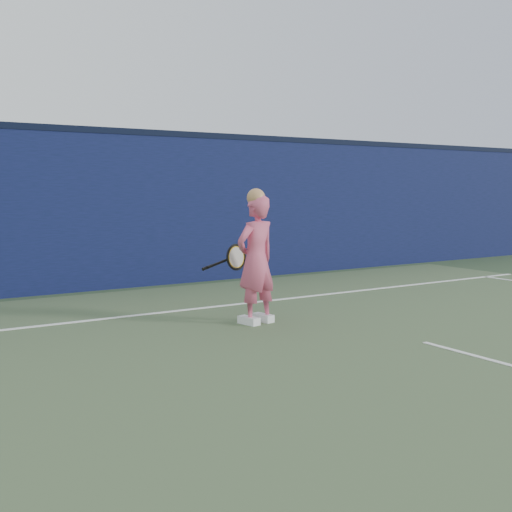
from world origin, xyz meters
TOP-DOWN VIEW (x-y plane):
  - ground at (0.00, 0.00)m, footprint 80.00×80.00m
  - backstop_wall at (0.00, 6.50)m, footprint 24.00×0.40m
  - wall_cap at (0.00, 6.50)m, footprint 24.00×0.42m
  - player at (-0.97, 2.80)m, footprint 0.63×0.48m
  - racket at (-1.05, 3.19)m, footprint 0.63×0.14m

SIDE VIEW (x-z plane):
  - ground at x=0.00m, z-range 0.00..0.00m
  - racket at x=-1.05m, z-range 0.60..0.94m
  - player at x=-0.97m, z-range -0.03..1.60m
  - backstop_wall at x=0.00m, z-range 0.00..2.50m
  - wall_cap at x=0.00m, z-range 2.50..2.60m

